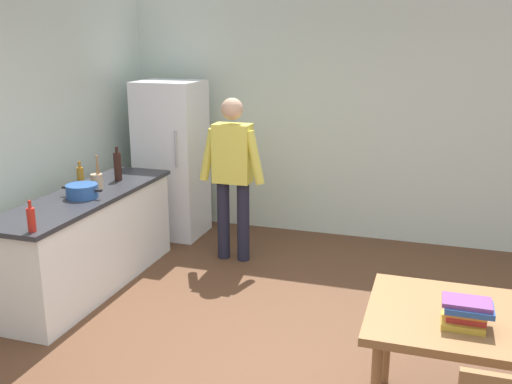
{
  "coord_description": "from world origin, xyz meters",
  "views": [
    {
      "loc": [
        1.02,
        -3.53,
        2.32
      ],
      "look_at": [
        -0.47,
        1.12,
        0.97
      ],
      "focal_mm": 40.44,
      "sensor_mm": 36.0,
      "label": 1
    }
  ],
  "objects_px": {
    "refrigerator": "(172,160)",
    "dining_table": "(491,331)",
    "person": "(233,169)",
    "bottle_oil_amber": "(81,179)",
    "cooking_pot": "(82,191)",
    "book_stack": "(466,313)",
    "utensil_jar": "(97,180)",
    "bottle_sauce_red": "(31,219)",
    "bottle_wine_dark": "(118,166)"
  },
  "relations": [
    {
      "from": "person",
      "to": "bottle_wine_dark",
      "type": "bearing_deg",
      "value": -154.61
    },
    {
      "from": "cooking_pot",
      "to": "bottle_sauce_red",
      "type": "relative_size",
      "value": 1.67
    },
    {
      "from": "refrigerator",
      "to": "utensil_jar",
      "type": "xyz_separation_m",
      "value": [
        -0.11,
        -1.39,
        0.08
      ]
    },
    {
      "from": "utensil_jar",
      "to": "book_stack",
      "type": "height_order",
      "value": "utensil_jar"
    },
    {
      "from": "bottle_wine_dark",
      "to": "refrigerator",
      "type": "bearing_deg",
      "value": 85.44
    },
    {
      "from": "book_stack",
      "to": "cooking_pot",
      "type": "bearing_deg",
      "value": 160.4
    },
    {
      "from": "dining_table",
      "to": "book_stack",
      "type": "distance_m",
      "value": 0.26
    },
    {
      "from": "refrigerator",
      "to": "bottle_sauce_red",
      "type": "xyz_separation_m",
      "value": [
        0.12,
        -2.6,
        0.1
      ]
    },
    {
      "from": "person",
      "to": "bottle_sauce_red",
      "type": "height_order",
      "value": "person"
    },
    {
      "from": "refrigerator",
      "to": "dining_table",
      "type": "distance_m",
      "value": 4.27
    },
    {
      "from": "bottle_wine_dark",
      "to": "utensil_jar",
      "type": "bearing_deg",
      "value": -93.77
    },
    {
      "from": "refrigerator",
      "to": "book_stack",
      "type": "xyz_separation_m",
      "value": [
        3.14,
        -2.84,
        -0.07
      ]
    },
    {
      "from": "cooking_pot",
      "to": "bottle_sauce_red",
      "type": "bearing_deg",
      "value": -78.86
    },
    {
      "from": "bottle_sauce_red",
      "to": "utensil_jar",
      "type": "bearing_deg",
      "value": 100.41
    },
    {
      "from": "dining_table",
      "to": "bottle_oil_amber",
      "type": "relative_size",
      "value": 5.0
    },
    {
      "from": "refrigerator",
      "to": "bottle_wine_dark",
      "type": "xyz_separation_m",
      "value": [
        -0.08,
        -1.04,
        0.15
      ]
    },
    {
      "from": "person",
      "to": "utensil_jar",
      "type": "height_order",
      "value": "person"
    },
    {
      "from": "person",
      "to": "bottle_sauce_red",
      "type": "bearing_deg",
      "value": -112.19
    },
    {
      "from": "bottle_oil_amber",
      "to": "utensil_jar",
      "type": "bearing_deg",
      "value": 48.51
    },
    {
      "from": "cooking_pot",
      "to": "bottle_sauce_red",
      "type": "height_order",
      "value": "bottle_sauce_red"
    },
    {
      "from": "dining_table",
      "to": "bottle_oil_amber",
      "type": "xyz_separation_m",
      "value": [
        -3.5,
        1.2,
        0.34
      ]
    },
    {
      "from": "cooking_pot",
      "to": "bottle_oil_amber",
      "type": "height_order",
      "value": "bottle_oil_amber"
    },
    {
      "from": "bottle_oil_amber",
      "to": "book_stack",
      "type": "height_order",
      "value": "bottle_oil_amber"
    },
    {
      "from": "person",
      "to": "book_stack",
      "type": "relative_size",
      "value": 6.26
    },
    {
      "from": "refrigerator",
      "to": "bottle_sauce_red",
      "type": "relative_size",
      "value": 7.5
    },
    {
      "from": "bottle_oil_amber",
      "to": "book_stack",
      "type": "bearing_deg",
      "value": -21.81
    },
    {
      "from": "refrigerator",
      "to": "dining_table",
      "type": "bearing_deg",
      "value": -39.29
    },
    {
      "from": "refrigerator",
      "to": "bottle_wine_dark",
      "type": "relative_size",
      "value": 5.29
    },
    {
      "from": "bottle_wine_dark",
      "to": "book_stack",
      "type": "distance_m",
      "value": 3.7
    },
    {
      "from": "utensil_jar",
      "to": "book_stack",
      "type": "xyz_separation_m",
      "value": [
        3.25,
        -1.45,
        -0.15
      ]
    },
    {
      "from": "person",
      "to": "cooking_pot",
      "type": "xyz_separation_m",
      "value": [
        -1.01,
        -1.14,
        -0.02
      ]
    },
    {
      "from": "utensil_jar",
      "to": "bottle_sauce_red",
      "type": "xyz_separation_m",
      "value": [
        0.22,
        -1.21,
        0.02
      ]
    },
    {
      "from": "refrigerator",
      "to": "bottle_sauce_red",
      "type": "bearing_deg",
      "value": -87.43
    },
    {
      "from": "person",
      "to": "dining_table",
      "type": "bearing_deg",
      "value": -42.41
    },
    {
      "from": "person",
      "to": "book_stack",
      "type": "xyz_separation_m",
      "value": [
        2.19,
        -2.28,
        -0.15
      ]
    },
    {
      "from": "bottle_wine_dark",
      "to": "bottle_oil_amber",
      "type": "distance_m",
      "value": 0.47
    },
    {
      "from": "book_stack",
      "to": "bottle_oil_amber",
      "type": "bearing_deg",
      "value": 158.19
    },
    {
      "from": "bottle_sauce_red",
      "to": "dining_table",
      "type": "bearing_deg",
      "value": -1.85
    },
    {
      "from": "person",
      "to": "bottle_oil_amber",
      "type": "bearing_deg",
      "value": -140.69
    },
    {
      "from": "cooking_pot",
      "to": "dining_table",
      "type": "bearing_deg",
      "value": -16.62
    },
    {
      "from": "bottle_wine_dark",
      "to": "bottle_sauce_red",
      "type": "bearing_deg",
      "value": -82.67
    },
    {
      "from": "cooking_pot",
      "to": "bottle_wine_dark",
      "type": "xyz_separation_m",
      "value": [
        -0.02,
        0.65,
        0.09
      ]
    },
    {
      "from": "person",
      "to": "bottle_wine_dark",
      "type": "relative_size",
      "value": 5.0
    },
    {
      "from": "person",
      "to": "cooking_pot",
      "type": "relative_size",
      "value": 4.25
    },
    {
      "from": "refrigerator",
      "to": "person",
      "type": "bearing_deg",
      "value": -30.23
    },
    {
      "from": "bottle_sauce_red",
      "to": "book_stack",
      "type": "bearing_deg",
      "value": -4.55
    },
    {
      "from": "utensil_jar",
      "to": "bottle_wine_dark",
      "type": "height_order",
      "value": "bottle_wine_dark"
    },
    {
      "from": "bottle_oil_amber",
      "to": "bottle_sauce_red",
      "type": "bearing_deg",
      "value": -73.74
    },
    {
      "from": "person",
      "to": "dining_table",
      "type": "distance_m",
      "value": 3.2
    },
    {
      "from": "book_stack",
      "to": "bottle_sauce_red",
      "type": "bearing_deg",
      "value": 175.45
    }
  ]
}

